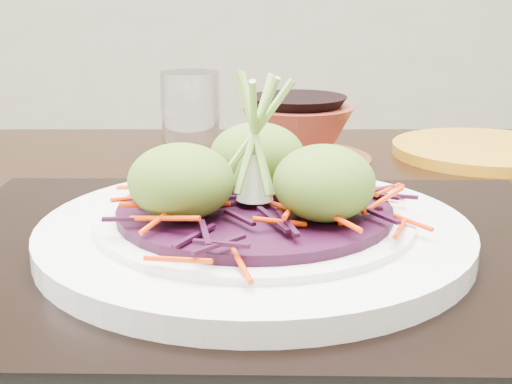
{
  "coord_description": "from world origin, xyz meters",
  "views": [
    {
      "loc": [
        -0.0,
        -0.59,
        1.01
      ],
      "look_at": [
        -0.02,
        -0.12,
        0.87
      ],
      "focal_mm": 50.0,
      "sensor_mm": 36.0,
      "label": 1
    }
  ],
  "objects_px": {
    "serving_tray": "(255,258)",
    "water_glass": "(191,114)",
    "dining_table": "(248,356)",
    "yellow_plate": "(483,150)",
    "terracotta_bowl_set": "(297,140)",
    "white_plate": "(255,231)"
  },
  "relations": [
    {
      "from": "serving_tray",
      "to": "water_glass",
      "type": "xyz_separation_m",
      "value": [
        -0.09,
        0.36,
        0.03
      ]
    },
    {
      "from": "dining_table",
      "to": "water_glass",
      "type": "height_order",
      "value": "water_glass"
    },
    {
      "from": "dining_table",
      "to": "serving_tray",
      "type": "relative_size",
      "value": 3.0
    },
    {
      "from": "serving_tray",
      "to": "yellow_plate",
      "type": "xyz_separation_m",
      "value": [
        0.25,
        0.37,
        -0.01
      ]
    },
    {
      "from": "dining_table",
      "to": "terracotta_bowl_set",
      "type": "xyz_separation_m",
      "value": [
        0.04,
        0.22,
        0.14
      ]
    },
    {
      "from": "dining_table",
      "to": "white_plate",
      "type": "xyz_separation_m",
      "value": [
        0.01,
        -0.08,
        0.14
      ]
    },
    {
      "from": "white_plate",
      "to": "terracotta_bowl_set",
      "type": "distance_m",
      "value": 0.31
    },
    {
      "from": "serving_tray",
      "to": "water_glass",
      "type": "distance_m",
      "value": 0.38
    },
    {
      "from": "water_glass",
      "to": "yellow_plate",
      "type": "height_order",
      "value": "water_glass"
    },
    {
      "from": "white_plate",
      "to": "water_glass",
      "type": "bearing_deg",
      "value": 104.08
    },
    {
      "from": "white_plate",
      "to": "terracotta_bowl_set",
      "type": "bearing_deg",
      "value": 84.02
    },
    {
      "from": "water_glass",
      "to": "terracotta_bowl_set",
      "type": "distance_m",
      "value": 0.14
    },
    {
      "from": "water_glass",
      "to": "terracotta_bowl_set",
      "type": "xyz_separation_m",
      "value": [
        0.12,
        -0.06,
        -0.02
      ]
    },
    {
      "from": "dining_table",
      "to": "yellow_plate",
      "type": "distance_m",
      "value": 0.41
    },
    {
      "from": "serving_tray",
      "to": "white_plate",
      "type": "distance_m",
      "value": 0.02
    },
    {
      "from": "serving_tray",
      "to": "water_glass",
      "type": "relative_size",
      "value": 4.6
    },
    {
      "from": "terracotta_bowl_set",
      "to": "yellow_plate",
      "type": "bearing_deg",
      "value": 16.61
    },
    {
      "from": "terracotta_bowl_set",
      "to": "serving_tray",
      "type": "bearing_deg",
      "value": -95.98
    },
    {
      "from": "water_glass",
      "to": "serving_tray",
      "type": "bearing_deg",
      "value": -75.92
    },
    {
      "from": "serving_tray",
      "to": "white_plate",
      "type": "relative_size",
      "value": 1.54
    },
    {
      "from": "serving_tray",
      "to": "terracotta_bowl_set",
      "type": "bearing_deg",
      "value": 82.54
    },
    {
      "from": "water_glass",
      "to": "yellow_plate",
      "type": "distance_m",
      "value": 0.35
    }
  ]
}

